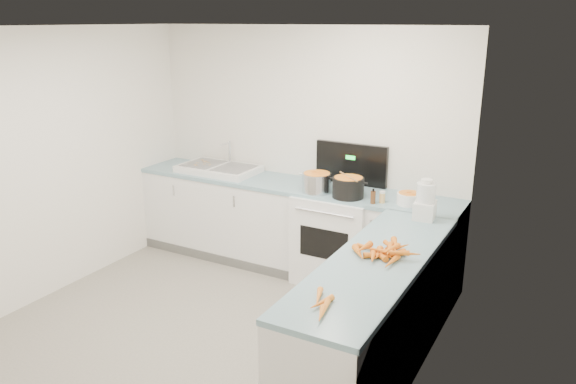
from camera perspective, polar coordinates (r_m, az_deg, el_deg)
The scene contains 19 objects.
floor at distance 4.85m, azimuth -9.75°, elevation -14.89°, with size 3.50×4.00×0.00m, color gray, non-canonical shape.
ceiling at distance 4.12m, azimuth -11.56°, elevation 16.12°, with size 3.50×4.00×0.00m, color white, non-canonical shape.
wall_back at distance 5.94m, azimuth 1.65°, elevation 4.50°, with size 3.50×2.50×0.00m, color white, non-canonical shape.
wall_left at distance 5.57m, azimuth -24.72°, elevation 2.04°, with size 4.00×2.50×0.00m, color white, non-canonical shape.
wall_right at distance 3.53m, azimuth 12.15°, elevation -4.86°, with size 4.00×2.50×0.00m, color white, non-canonical shape.
counter_back at distance 5.91m, azimuth 0.25°, elevation -3.45°, with size 3.50×0.62×0.94m.
counter_right at distance 4.21m, azimuth 8.71°, elevation -12.68°, with size 0.62×2.20×0.94m.
stove at distance 5.67m, azimuth 5.08°, elevation -4.39°, with size 0.76×0.65×1.36m.
sink at distance 6.22m, azimuth -7.04°, elevation 2.37°, with size 0.86×0.52×0.31m.
steel_pot at distance 5.45m, azimuth 2.93°, elevation 0.86°, with size 0.29×0.29×0.21m, color silver.
black_pot at distance 5.31m, azimuth 6.13°, elevation 0.36°, with size 0.30×0.30×0.21m, color black.
wooden_spoon at distance 5.28m, azimuth 6.17°, elevation 1.57°, with size 0.02×0.02×0.36m, color #AD7A47.
mixing_bowl at distance 5.20m, azimuth 12.23°, elevation -0.67°, with size 0.23×0.23×0.11m, color white.
extract_bottle at distance 5.16m, azimuth 8.63°, elevation -0.55°, with size 0.05×0.05×0.12m, color #593319.
spice_jar at distance 5.20m, azimuth 9.55°, elevation -0.59°, with size 0.05×0.05×0.09m, color #E5B266.
food_processor at distance 4.83m, azimuth 13.77°, elevation -0.98°, with size 0.19×0.22×0.35m.
carrot_pile at distance 4.05m, azimuth 9.73°, elevation -6.01°, with size 0.50×0.46×0.09m.
peeled_carrots at distance 3.33m, azimuth 3.43°, elevation -11.38°, with size 0.20×0.36×0.04m.
peelings at distance 6.33m, azimuth -8.64°, elevation 2.94°, with size 0.24×0.28×0.01m.
Camera 1 is at (2.64, -3.16, 2.55)m, focal length 35.00 mm.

